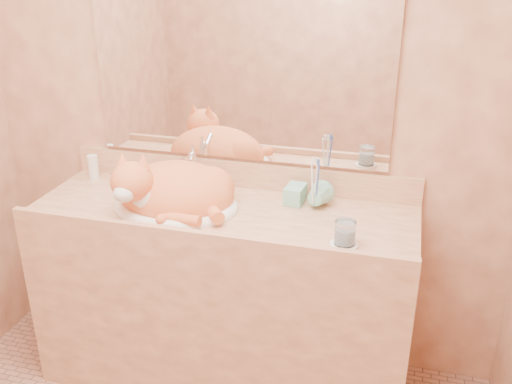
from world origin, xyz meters
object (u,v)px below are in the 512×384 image
(vanity_counter, at_px, (224,297))
(toothbrush_cup, at_px, (314,200))
(water_glass, at_px, (345,233))
(soap_dispenser, at_px, (291,189))
(cat, at_px, (171,188))
(sink_basin, at_px, (175,189))

(vanity_counter, relative_size, toothbrush_cup, 15.40)
(vanity_counter, bearing_deg, toothbrush_cup, 14.00)
(vanity_counter, xyz_separation_m, water_glass, (0.53, -0.17, 0.48))
(soap_dispenser, xyz_separation_m, toothbrush_cup, (0.10, -0.01, -0.04))
(soap_dispenser, bearing_deg, cat, -158.87)
(soap_dispenser, bearing_deg, toothbrush_cup, 0.70)
(sink_basin, bearing_deg, toothbrush_cup, 11.98)
(sink_basin, xyz_separation_m, toothbrush_cup, (0.56, 0.11, -0.03))
(sink_basin, xyz_separation_m, soap_dispenser, (0.47, 0.12, 0.00))
(vanity_counter, distance_m, water_glass, 0.74)
(vanity_counter, bearing_deg, water_glass, -18.23)
(cat, bearing_deg, sink_basin, 39.38)
(cat, bearing_deg, soap_dispenser, 9.26)
(vanity_counter, bearing_deg, sink_basin, -174.11)
(sink_basin, bearing_deg, water_glass, -11.33)
(sink_basin, distance_m, toothbrush_cup, 0.58)
(vanity_counter, height_order, water_glass, water_glass)
(soap_dispenser, distance_m, toothbrush_cup, 0.10)
(water_glass, bearing_deg, soap_dispenser, 133.08)
(vanity_counter, relative_size, sink_basin, 3.08)
(water_glass, bearing_deg, cat, 169.21)
(sink_basin, bearing_deg, vanity_counter, 6.61)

